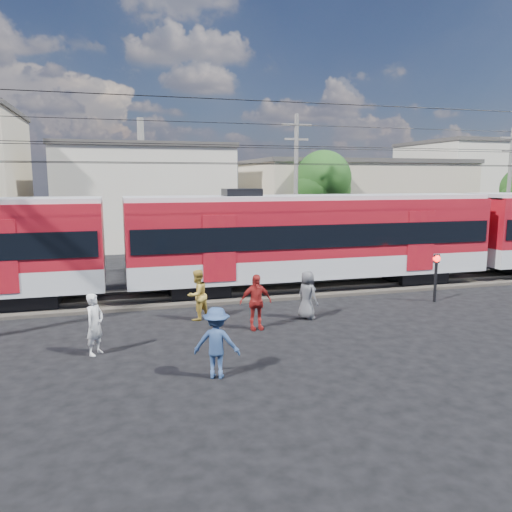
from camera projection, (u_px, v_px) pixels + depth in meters
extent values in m
plane|color=black|center=(279.00, 360.00, 13.55)|extent=(120.00, 120.00, 0.00)
cube|color=#2D2823|center=(219.00, 294.00, 21.15)|extent=(70.00, 3.40, 0.12)
cube|color=#59544C|center=(223.00, 295.00, 20.42)|extent=(70.00, 0.12, 0.12)
cube|color=#59544C|center=(216.00, 287.00, 21.84)|extent=(70.00, 0.12, 0.12)
cube|color=black|center=(28.00, 298.00, 19.09)|extent=(2.40, 2.20, 0.70)
cube|color=black|center=(198.00, 288.00, 20.86)|extent=(2.40, 2.20, 0.70)
cube|color=black|center=(412.00, 275.00, 23.62)|extent=(2.40, 2.20, 0.70)
cube|color=#ADB0B6|center=(312.00, 264.00, 22.11)|extent=(16.00, 3.00, 0.90)
cube|color=maroon|center=(313.00, 227.00, 21.86)|extent=(16.00, 3.00, 2.40)
cube|color=black|center=(312.00, 232.00, 21.90)|extent=(15.68, 3.08, 0.95)
cube|color=#ADB0B6|center=(313.00, 198.00, 21.67)|extent=(16.00, 2.60, 0.25)
cylinder|color=black|center=(221.00, 163.00, 19.65)|extent=(70.00, 0.03, 0.03)
cylinder|color=black|center=(214.00, 164.00, 20.98)|extent=(70.00, 0.03, 0.03)
cylinder|color=black|center=(221.00, 145.00, 19.54)|extent=(70.00, 0.03, 0.03)
cylinder|color=black|center=(214.00, 147.00, 20.87)|extent=(70.00, 0.03, 0.03)
cylinder|color=black|center=(238.00, 100.00, 16.68)|extent=(70.00, 0.03, 0.03)
cylinder|color=black|center=(202.00, 122.00, 23.33)|extent=(70.00, 0.03, 0.03)
cube|color=#B9B5A2|center=(143.00, 197.00, 38.14)|extent=(12.00, 12.00, 7.00)
cube|color=#3F3D3A|center=(141.00, 148.00, 37.58)|extent=(12.24, 12.24, 0.30)
cube|color=tan|center=(351.00, 203.00, 39.68)|extent=(16.00, 10.00, 6.00)
cube|color=#3F3D3A|center=(352.00, 162.00, 39.20)|extent=(16.32, 10.20, 0.30)
cube|color=#B9B5A2|center=(467.00, 188.00, 47.10)|extent=(10.00, 10.00, 8.00)
cube|color=#3F3D3A|center=(469.00, 143.00, 46.47)|extent=(10.20, 10.20, 0.30)
cylinder|color=slate|center=(296.00, 190.00, 28.78)|extent=(0.24, 0.24, 8.50)
cube|color=slate|center=(297.00, 125.00, 28.22)|extent=(1.80, 0.12, 0.12)
cube|color=slate|center=(296.00, 139.00, 28.34)|extent=(1.40, 0.12, 0.12)
cylinder|color=slate|center=(508.00, 193.00, 31.64)|extent=(0.24, 0.24, 8.00)
cube|color=slate|center=(512.00, 151.00, 31.24)|extent=(1.40, 0.12, 0.12)
cylinder|color=#382619|center=(322.00, 224.00, 32.79)|extent=(0.36, 0.36, 3.92)
sphere|color=#1D4012|center=(323.00, 178.00, 32.34)|extent=(3.64, 3.64, 3.64)
sphere|color=#1D4012|center=(330.00, 189.00, 32.89)|extent=(2.80, 2.80, 2.80)
imported|color=silver|center=(95.00, 324.00, 13.90)|extent=(0.71, 0.76, 1.74)
imported|color=gold|center=(197.00, 295.00, 17.34)|extent=(1.09, 1.06, 1.77)
imported|color=navy|center=(217.00, 343.00, 12.27)|extent=(1.31, 1.02, 1.78)
imported|color=maroon|center=(256.00, 302.00, 16.21)|extent=(1.09, 0.48, 1.83)
imported|color=#494A4E|center=(307.00, 295.00, 17.47)|extent=(0.84, 0.98, 1.70)
cylinder|color=black|center=(435.00, 280.00, 19.87)|extent=(0.12, 0.12, 1.80)
sphere|color=#FF140C|center=(437.00, 259.00, 19.74)|extent=(0.28, 0.28, 0.28)
cube|color=black|center=(437.00, 259.00, 19.74)|extent=(0.25, 0.06, 0.35)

